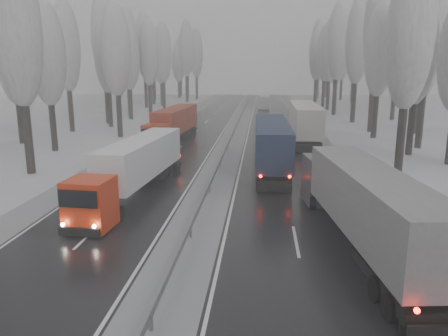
# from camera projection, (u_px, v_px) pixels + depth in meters

# --- Properties ---
(carriageway_right) EXTENTS (7.50, 200.00, 0.03)m
(carriageway_right) POSITION_uv_depth(u_px,v_px,m) (281.00, 163.00, 39.01)
(carriageway_right) COLOR black
(carriageway_right) RESTS_ON ground
(carriageway_left) EXTENTS (7.50, 200.00, 0.03)m
(carriageway_left) POSITION_uv_depth(u_px,v_px,m) (166.00, 161.00, 39.90)
(carriageway_left) COLOR black
(carriageway_left) RESTS_ON ground
(median_slush) EXTENTS (3.00, 200.00, 0.04)m
(median_slush) POSITION_uv_depth(u_px,v_px,m) (223.00, 162.00, 39.45)
(median_slush) COLOR gray
(median_slush) RESTS_ON ground
(shoulder_right) EXTENTS (2.40, 200.00, 0.04)m
(shoulder_right) POSITION_uv_depth(u_px,v_px,m) (337.00, 164.00, 38.59)
(shoulder_right) COLOR gray
(shoulder_right) RESTS_ON ground
(shoulder_left) EXTENTS (2.40, 200.00, 0.04)m
(shoulder_left) POSITION_uv_depth(u_px,v_px,m) (113.00, 160.00, 40.31)
(shoulder_left) COLOR gray
(shoulder_left) RESTS_ON ground
(median_guardrail) EXTENTS (0.12, 200.00, 0.76)m
(median_guardrail) POSITION_uv_depth(u_px,v_px,m) (223.00, 156.00, 39.31)
(median_guardrail) COLOR slate
(median_guardrail) RESTS_ON ground
(tree_18) EXTENTS (3.60, 3.60, 16.58)m
(tree_18) POSITION_uv_depth(u_px,v_px,m) (410.00, 36.00, 32.94)
(tree_18) COLOR black
(tree_18) RESTS_ON ground
(tree_20) EXTENTS (3.60, 3.60, 15.71)m
(tree_20) POSITION_uv_depth(u_px,v_px,m) (419.00, 48.00, 40.67)
(tree_20) COLOR black
(tree_20) RESTS_ON ground
(tree_21) EXTENTS (3.60, 3.60, 18.62)m
(tree_21) POSITION_uv_depth(u_px,v_px,m) (429.00, 31.00, 43.95)
(tree_21) COLOR black
(tree_21) RESTS_ON ground
(tree_22) EXTENTS (3.60, 3.60, 15.86)m
(tree_22) POSITION_uv_depth(u_px,v_px,m) (380.00, 51.00, 50.85)
(tree_22) COLOR black
(tree_22) RESTS_ON ground
(tree_23) EXTENTS (3.60, 3.60, 13.55)m
(tree_23) POSITION_uv_depth(u_px,v_px,m) (422.00, 64.00, 54.53)
(tree_23) COLOR black
(tree_23) RESTS_ON ground
(tree_24) EXTENTS (3.60, 3.60, 20.49)m
(tree_24) POSITION_uv_depth(u_px,v_px,m) (378.00, 29.00, 55.37)
(tree_24) COLOR black
(tree_24) RESTS_ON ground
(tree_25) EXTENTS (3.60, 3.60, 19.44)m
(tree_25) POSITION_uv_depth(u_px,v_px,m) (422.00, 36.00, 58.82)
(tree_25) COLOR black
(tree_25) RESTS_ON ground
(tree_26) EXTENTS (3.60, 3.60, 18.78)m
(tree_26) POSITION_uv_depth(u_px,v_px,m) (357.00, 42.00, 65.59)
(tree_26) COLOR black
(tree_26) RESTS_ON ground
(tree_27) EXTENTS (3.60, 3.60, 17.62)m
(tree_27) POSITION_uv_depth(u_px,v_px,m) (398.00, 48.00, 69.04)
(tree_27) COLOR black
(tree_27) RESTS_ON ground
(tree_28) EXTENTS (3.60, 3.60, 19.62)m
(tree_28) POSITION_uv_depth(u_px,v_px,m) (338.00, 42.00, 75.95)
(tree_28) COLOR black
(tree_28) RESTS_ON ground
(tree_29) EXTENTS (3.60, 3.60, 18.11)m
(tree_29) POSITION_uv_depth(u_px,v_px,m) (375.00, 49.00, 79.42)
(tree_29) COLOR black
(tree_29) RESTS_ON ground
(tree_30) EXTENTS (3.60, 3.60, 17.86)m
(tree_30) POSITION_uv_depth(u_px,v_px,m) (330.00, 51.00, 85.64)
(tree_30) COLOR black
(tree_30) RESTS_ON ground
(tree_31) EXTENTS (3.60, 3.60, 18.58)m
(tree_31) POSITION_uv_depth(u_px,v_px,m) (357.00, 49.00, 88.92)
(tree_31) COLOR black
(tree_31) RESTS_ON ground
(tree_32) EXTENTS (3.60, 3.60, 17.33)m
(tree_32) POSITION_uv_depth(u_px,v_px,m) (325.00, 54.00, 93.00)
(tree_32) COLOR black
(tree_32) RESTS_ON ground
(tree_33) EXTENTS (3.60, 3.60, 14.33)m
(tree_33) POSITION_uv_depth(u_px,v_px,m) (336.00, 63.00, 97.05)
(tree_33) COLOR black
(tree_33) RESTS_ON ground
(tree_34) EXTENTS (3.60, 3.60, 17.63)m
(tree_34) POSITION_uv_depth(u_px,v_px,m) (317.00, 54.00, 99.93)
(tree_34) COLOR black
(tree_34) RESTS_ON ground
(tree_35) EXTENTS (3.60, 3.60, 18.25)m
(tree_35) POSITION_uv_depth(u_px,v_px,m) (354.00, 53.00, 102.94)
(tree_35) COLOR black
(tree_35) RESTS_ON ground
(tree_36) EXTENTS (3.60, 3.60, 20.23)m
(tree_36) POSITION_uv_depth(u_px,v_px,m) (318.00, 48.00, 109.00)
(tree_36) COLOR black
(tree_36) RESTS_ON ground
(tree_37) EXTENTS (3.60, 3.60, 16.37)m
(tree_37) POSITION_uv_depth(u_px,v_px,m) (343.00, 59.00, 112.85)
(tree_37) COLOR black
(tree_37) RESTS_ON ground
(tree_38) EXTENTS (3.60, 3.60, 17.97)m
(tree_38) POSITION_uv_depth(u_px,v_px,m) (319.00, 55.00, 119.44)
(tree_38) COLOR black
(tree_38) RESTS_ON ground
(tree_39) EXTENTS (3.60, 3.60, 16.19)m
(tree_39) POSITION_uv_depth(u_px,v_px,m) (327.00, 60.00, 123.34)
(tree_39) COLOR black
(tree_39) RESTS_ON ground
(tree_58) EXTENTS (3.60, 3.60, 17.21)m
(tree_58) POSITION_uv_depth(u_px,v_px,m) (17.00, 30.00, 32.96)
(tree_58) COLOR black
(tree_58) RESTS_ON ground
(tree_60) EXTENTS (3.60, 3.60, 14.84)m
(tree_60) POSITION_uv_depth(u_px,v_px,m) (47.00, 55.00, 42.87)
(tree_60) COLOR black
(tree_60) RESTS_ON ground
(tree_61) EXTENTS (3.60, 3.60, 13.95)m
(tree_61) POSITION_uv_depth(u_px,v_px,m) (14.00, 61.00, 47.37)
(tree_61) COLOR black
(tree_61) RESTS_ON ground
(tree_62) EXTENTS (3.60, 3.60, 16.04)m
(tree_62) POSITION_uv_depth(u_px,v_px,m) (116.00, 50.00, 51.63)
(tree_62) COLOR black
(tree_62) RESTS_ON ground
(tree_63) EXTENTS (3.60, 3.60, 16.88)m
(tree_63) POSITION_uv_depth(u_px,v_px,m) (66.00, 47.00, 56.05)
(tree_63) COLOR black
(tree_63) RESTS_ON ground
(tree_64) EXTENTS (3.60, 3.60, 15.42)m
(tree_64) POSITION_uv_depth(u_px,v_px,m) (107.00, 56.00, 60.80)
(tree_64) COLOR black
(tree_64) RESTS_ON ground
(tree_65) EXTENTS (3.60, 3.60, 19.48)m
(tree_65) POSITION_uv_depth(u_px,v_px,m) (104.00, 38.00, 64.25)
(tree_65) COLOR black
(tree_65) RESTS_ON ground
(tree_66) EXTENTS (3.60, 3.60, 15.23)m
(tree_66) POSITION_uv_depth(u_px,v_px,m) (128.00, 58.00, 70.17)
(tree_66) COLOR black
(tree_66) RESTS_ON ground
(tree_67) EXTENTS (3.60, 3.60, 17.09)m
(tree_67) POSITION_uv_depth(u_px,v_px,m) (127.00, 51.00, 73.90)
(tree_67) COLOR black
(tree_67) RESTS_ON ground
(tree_68) EXTENTS (3.60, 3.60, 16.65)m
(tree_68) POSITION_uv_depth(u_px,v_px,m) (149.00, 53.00, 76.40)
(tree_68) COLOR black
(tree_68) RESTS_ON ground
(tree_69) EXTENTS (3.60, 3.60, 19.35)m
(tree_69) POSITION_uv_depth(u_px,v_px,m) (128.00, 45.00, 80.30)
(tree_69) COLOR black
(tree_69) RESTS_ON ground
(tree_70) EXTENTS (3.60, 3.60, 17.09)m
(tree_70) POSITION_uv_depth(u_px,v_px,m) (163.00, 54.00, 86.09)
(tree_70) COLOR black
(tree_70) RESTS_ON ground
(tree_71) EXTENTS (3.60, 3.60, 19.61)m
(tree_71) POSITION_uv_depth(u_px,v_px,m) (144.00, 46.00, 90.02)
(tree_71) COLOR black
(tree_71) RESTS_ON ground
(tree_72) EXTENTS (3.60, 3.60, 15.11)m
(tree_72) POSITION_uv_depth(u_px,v_px,m) (161.00, 61.00, 95.67)
(tree_72) COLOR black
(tree_72) RESTS_ON ground
(tree_73) EXTENTS (3.60, 3.60, 17.22)m
(tree_73) POSITION_uv_depth(u_px,v_px,m) (152.00, 55.00, 99.49)
(tree_73) COLOR black
(tree_73) RESTS_ON ground
(tree_74) EXTENTS (3.60, 3.60, 19.68)m
(tree_74) POSITION_uv_depth(u_px,v_px,m) (186.00, 49.00, 105.16)
(tree_74) COLOR black
(tree_74) RESTS_ON ground
(tree_75) EXTENTS (3.60, 3.60, 18.60)m
(tree_75) POSITION_uv_depth(u_px,v_px,m) (153.00, 53.00, 109.97)
(tree_75) COLOR black
(tree_75) RESTS_ON ground
(tree_76) EXTENTS (3.60, 3.60, 18.55)m
(tree_76) POSITION_uv_depth(u_px,v_px,m) (196.00, 53.00, 114.35)
(tree_76) COLOR black
(tree_76) RESTS_ON ground
(tree_77) EXTENTS (3.60, 3.60, 14.32)m
(tree_77) POSITION_uv_depth(u_px,v_px,m) (178.00, 64.00, 119.32)
(tree_77) COLOR black
(tree_77) RESTS_ON ground
(tree_78) EXTENTS (3.60, 3.60, 19.55)m
(tree_78) POSITION_uv_depth(u_px,v_px,m) (187.00, 52.00, 120.90)
(tree_78) COLOR black
(tree_78) RESTS_ON ground
(tree_79) EXTENTS (3.60, 3.60, 17.07)m
(tree_79) POSITION_uv_depth(u_px,v_px,m) (180.00, 58.00, 125.38)
(tree_79) COLOR black
(tree_79) RESTS_ON ground
(truck_grey_tarp) EXTENTS (4.18, 15.62, 3.97)m
(truck_grey_tarp) POSITION_uv_depth(u_px,v_px,m) (362.00, 201.00, 20.34)
(truck_grey_tarp) COLOR #47464B
(truck_grey_tarp) RESTS_ON ground
(truck_blue_box) EXTENTS (2.83, 16.08, 4.11)m
(truck_blue_box) POSITION_uv_depth(u_px,v_px,m) (271.00, 142.00, 36.07)
(truck_blue_box) COLOR #1C2346
(truck_blue_box) RESTS_ON ground
(truck_cream_box) EXTENTS (2.84, 17.17, 4.39)m
(truck_cream_box) POSITION_uv_depth(u_px,v_px,m) (304.00, 120.00, 49.66)
(truck_cream_box) COLOR gray
(truck_cream_box) RESTS_ON ground
(box_truck_distant) EXTENTS (2.32, 7.35, 2.74)m
(box_truck_distant) POSITION_uv_depth(u_px,v_px,m) (264.00, 102.00, 90.02)
(box_truck_distant) COLOR #B2B3B9
(box_truck_distant) RESTS_ON ground
(truck_red_white) EXTENTS (3.38, 14.24, 3.62)m
(truck_red_white) POSITION_uv_depth(u_px,v_px,m) (136.00, 164.00, 29.02)
(truck_red_white) COLOR red
(truck_red_white) RESTS_ON ground
(truck_red_red) EXTENTS (3.20, 15.16, 3.86)m
(truck_red_red) POSITION_uv_depth(u_px,v_px,m) (174.00, 123.00, 49.13)
(truck_red_red) COLOR #9F2309
(truck_red_red) RESTS_ON ground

